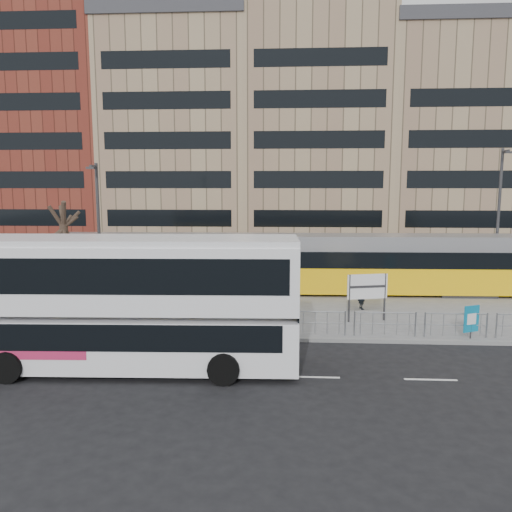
# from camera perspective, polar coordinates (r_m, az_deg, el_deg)

# --- Properties ---
(ground) EXTENTS (120.00, 120.00, 0.00)m
(ground) POSITION_cam_1_polar(r_m,az_deg,el_deg) (21.74, 0.67, -9.68)
(ground) COLOR black
(ground) RESTS_ON ground
(plaza) EXTENTS (64.00, 24.00, 0.15)m
(plaza) POSITION_cam_1_polar(r_m,az_deg,el_deg) (33.35, 1.61, -3.30)
(plaza) COLOR slate
(plaza) RESTS_ON ground
(kerb) EXTENTS (64.00, 0.25, 0.17)m
(kerb) POSITION_cam_1_polar(r_m,az_deg,el_deg) (21.76, 0.67, -9.46)
(kerb) COLOR gray
(kerb) RESTS_ON ground
(building_row) EXTENTS (70.40, 18.40, 31.20)m
(building_row) POSITION_cam_1_polar(r_m,az_deg,el_deg) (55.32, 4.02, 14.52)
(building_row) COLOR maroon
(building_row) RESTS_ON ground
(pedestrian_barrier) EXTENTS (32.07, 0.07, 1.10)m
(pedestrian_barrier) POSITION_cam_1_polar(r_m,az_deg,el_deg) (21.95, 5.99, -6.88)
(pedestrian_barrier) COLOR #999CA1
(pedestrian_barrier) RESTS_ON plaza
(road_markings) EXTENTS (62.00, 0.12, 0.01)m
(road_markings) POSITION_cam_1_polar(r_m,az_deg,el_deg) (17.94, 3.35, -13.58)
(road_markings) COLOR white
(road_markings) RESTS_ON ground
(double_decker_bus) EXTENTS (12.12, 3.40, 4.81)m
(double_decker_bus) POSITION_cam_1_polar(r_m,az_deg,el_deg) (18.44, -14.35, -4.78)
(double_decker_bus) COLOR white
(double_decker_bus) RESTS_ON ground
(tram) EXTENTS (30.09, 3.42, 3.54)m
(tram) POSITION_cam_1_polar(r_m,az_deg,el_deg) (30.46, 5.32, -0.87)
(tram) COLOR yellow
(tram) RESTS_ON plaza
(station_sign) EXTENTS (1.96, 0.53, 2.29)m
(station_sign) POSITION_cam_1_polar(r_m,az_deg,el_deg) (24.46, 12.60, -3.67)
(station_sign) COLOR #2D2D30
(station_sign) RESTS_ON plaza
(ad_panel) EXTENTS (0.72, 0.36, 1.43)m
(ad_panel) POSITION_cam_1_polar(r_m,az_deg,el_deg) (23.23, 23.40, -6.66)
(ad_panel) COLOR #2D2D30
(ad_panel) RESTS_ON plaza
(pedestrian) EXTENTS (0.51, 0.65, 1.58)m
(pedestrian) POSITION_cam_1_polar(r_m,az_deg,el_deg) (26.94, 12.01, -4.31)
(pedestrian) COLOR black
(pedestrian) RESTS_ON plaza
(traffic_light_west) EXTENTS (0.20, 0.23, 3.10)m
(traffic_light_west) POSITION_cam_1_polar(r_m,az_deg,el_deg) (24.71, -25.63, -3.24)
(traffic_light_west) COLOR #2D2D30
(traffic_light_west) RESTS_ON plaza
(lamp_post_west) EXTENTS (0.45, 1.04, 7.73)m
(lamp_post_west) POSITION_cam_1_polar(r_m,az_deg,el_deg) (29.75, -17.57, 3.35)
(lamp_post_west) COLOR #2D2D30
(lamp_post_west) RESTS_ON plaza
(lamp_post_east) EXTENTS (0.45, 1.04, 8.74)m
(lamp_post_east) POSITION_cam_1_polar(r_m,az_deg,el_deg) (34.50, 26.01, 4.36)
(lamp_post_east) COLOR #2D2D30
(lamp_post_east) RESTS_ON plaza
(bare_tree) EXTENTS (4.64, 4.64, 7.88)m
(bare_tree) POSITION_cam_1_polar(r_m,az_deg,el_deg) (29.06, -21.28, 6.09)
(bare_tree) COLOR #31221B
(bare_tree) RESTS_ON plaza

